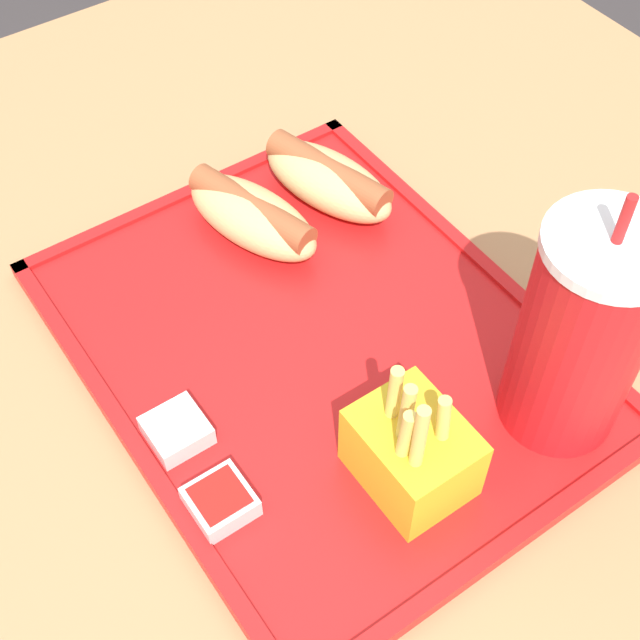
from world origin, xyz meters
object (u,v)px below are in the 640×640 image
at_px(fries_carton, 412,451).
at_px(hot_dog_near, 252,215).
at_px(soda_cup, 582,334).
at_px(hot_dog_far, 328,179).
at_px(sauce_cup_ketchup, 220,501).
at_px(sauce_cup_mayo, 177,430).

bearing_deg(fries_carton, hot_dog_near, 172.08).
relative_size(soda_cup, hot_dog_far, 1.48).
bearing_deg(sauce_cup_ketchup, hot_dog_far, 131.36).
height_order(soda_cup, hot_dog_near, soda_cup).
bearing_deg(fries_carton, sauce_cup_mayo, -135.71).
xyz_separation_m(fries_carton, sauce_cup_ketchup, (-0.05, -0.12, -0.02)).
bearing_deg(hot_dog_near, soda_cup, 17.50).
xyz_separation_m(hot_dog_far, hot_dog_near, (0.00, -0.08, -0.00)).
xyz_separation_m(hot_dog_near, sauce_cup_ketchup, (0.21, -0.16, -0.01)).
bearing_deg(hot_dog_far, soda_cup, 1.88).
distance_m(fries_carton, sauce_cup_ketchup, 0.13).
height_order(hot_dog_near, sauce_cup_mayo, hot_dog_near).
relative_size(soda_cup, sauce_cup_mayo, 5.19).
height_order(hot_dog_far, hot_dog_near, same).
height_order(soda_cup, sauce_cup_ketchup, soda_cup).
relative_size(hot_dog_far, hot_dog_near, 1.00).
bearing_deg(soda_cup, sauce_cup_ketchup, -106.31).
xyz_separation_m(hot_dog_near, sauce_cup_mayo, (0.14, -0.15, -0.01)).
height_order(fries_carton, sauce_cup_mayo, fries_carton).
relative_size(hot_dog_far, sauce_cup_mayo, 3.50).
height_order(hot_dog_near, fries_carton, fries_carton).
bearing_deg(sauce_cup_mayo, hot_dog_near, 132.53).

